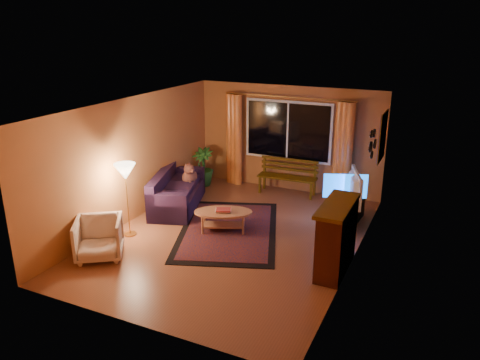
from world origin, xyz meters
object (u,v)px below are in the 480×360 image
at_px(coffee_table, 223,221).
at_px(bench, 287,186).
at_px(armchair, 99,236).
at_px(floor_lamp, 127,200).
at_px(tv_console, 348,212).
at_px(sofa, 178,190).

bearing_deg(coffee_table, bench, 79.99).
bearing_deg(armchair, bench, 32.78).
relative_size(armchair, floor_lamp, 0.55).
bearing_deg(tv_console, coffee_table, -143.02).
distance_m(floor_lamp, coffee_table, 1.87).
distance_m(bench, sofa, 2.61).
bearing_deg(bench, sofa, -139.87).
xyz_separation_m(bench, tv_console, (1.69, -1.08, 0.03)).
relative_size(sofa, armchair, 2.51).
xyz_separation_m(bench, sofa, (-1.91, -1.77, 0.19)).
distance_m(sofa, tv_console, 3.67).
distance_m(sofa, armchair, 2.56).
height_order(floor_lamp, coffee_table, floor_lamp).
relative_size(bench, coffee_table, 1.23).
height_order(armchair, floor_lamp, floor_lamp).
relative_size(bench, sofa, 0.70).
bearing_deg(tv_console, floor_lamp, -143.91).
bearing_deg(armchair, sofa, 56.81).
bearing_deg(floor_lamp, sofa, 87.47).
distance_m(armchair, tv_console, 4.83).
xyz_separation_m(bench, armchair, (-1.88, -4.33, 0.19)).
bearing_deg(tv_console, bench, 151.38).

